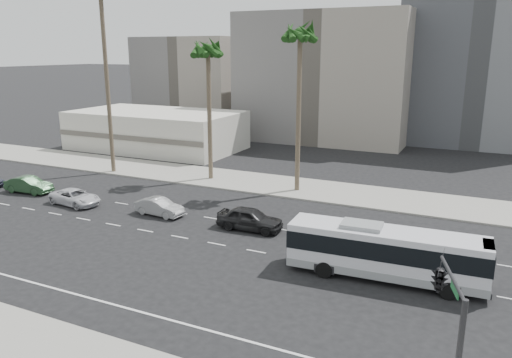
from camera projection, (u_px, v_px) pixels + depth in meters
The scene contains 14 objects.
ground at pixel (299, 260), 31.11m from camera, with size 700.00×700.00×0.00m, color black.
sidewalk_north at pixel (359, 195), 44.65m from camera, with size 120.00×7.00×0.15m, color gray.
commercial_low at pixel (156, 130), 65.61m from camera, with size 22.00×12.16×5.00m.
midrise_beige_west at pixel (331, 77), 73.16m from camera, with size 24.00×18.00×18.00m, color slate.
midrise_gray_center at pixel (482, 49), 70.00m from camera, with size 20.00×20.00×26.00m, color #4C4E52.
midrise_beige_far at pixel (199, 81), 88.65m from camera, with size 18.00×16.00×15.00m, color slate.
city_bus at pixel (385, 251), 28.12m from camera, with size 11.23×3.06×3.19m.
car_a at pixel (250, 219), 36.14m from camera, with size 4.91×1.97×1.67m, color black.
car_b at pixel (159, 207), 39.34m from camera, with size 4.15×1.45×1.37m, color gray.
car_c at pixel (75, 197), 42.04m from camera, with size 4.73×2.18×1.32m, color silver.
car_d at pixel (29, 185), 45.57m from camera, with size 4.56×1.59×1.50m, color #224025.
traffic_signal at pixel (441, 286), 16.79m from camera, with size 2.80×3.84×6.03m.
palm_near at pixel (300, 37), 42.67m from camera, with size 4.55×4.55×15.35m.
palm_mid at pixel (208, 53), 47.21m from camera, with size 4.52×4.52×13.99m.
Camera 1 is at (9.84, -27.21, 12.81)m, focal length 34.58 mm.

